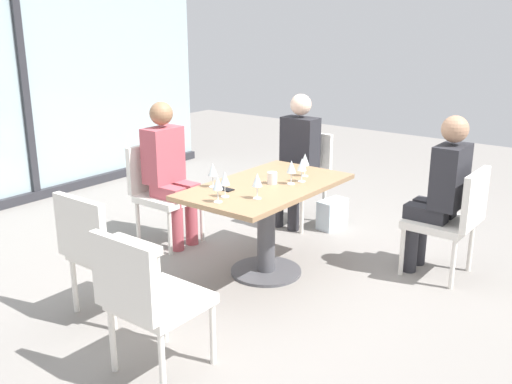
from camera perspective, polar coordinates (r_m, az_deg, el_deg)
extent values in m
plane|color=gray|center=(4.66, 0.99, -7.90)|extent=(12.00, 12.00, 0.00)
cube|color=#A1B7BC|center=(6.67, -22.03, 10.50)|extent=(5.00, 0.03, 2.70)
cube|color=#2D2D33|center=(6.65, -21.90, 10.50)|extent=(0.08, 0.06, 2.70)
cube|color=#2D2D33|center=(6.89, -20.73, -0.28)|extent=(5.00, 0.10, 0.10)
cube|color=#997551|center=(4.41, 1.03, 0.54)|extent=(1.35, 0.78, 0.04)
cylinder|color=#4C4C51|center=(4.52, 1.01, -3.90)|extent=(0.14, 0.14, 0.69)
cylinder|color=#4C4C51|center=(4.65, 0.99, -7.76)|extent=(0.56, 0.56, 0.02)
cube|color=silver|center=(5.61, 3.98, 0.99)|extent=(0.46, 0.46, 0.06)
cube|color=silver|center=(5.76, 5.41, 3.83)|extent=(0.05, 0.46, 0.42)
cylinder|color=silver|center=(5.63, 1.11, -1.31)|extent=(0.04, 0.04, 0.39)
cylinder|color=silver|center=(5.41, 4.52, -2.11)|extent=(0.04, 0.04, 0.39)
cylinder|color=silver|center=(5.94, 3.40, -0.35)|extent=(0.04, 0.04, 0.39)
cylinder|color=silver|center=(5.74, 6.70, -1.07)|extent=(0.04, 0.04, 0.39)
cube|color=silver|center=(5.17, -8.53, -0.56)|extent=(0.46, 0.46, 0.06)
cube|color=silver|center=(5.28, -10.54, 2.43)|extent=(0.46, 0.05, 0.42)
cylinder|color=silver|center=(4.97, -8.45, -4.00)|extent=(0.04, 0.04, 0.39)
cylinder|color=silver|center=(5.24, -5.33, -2.79)|extent=(0.04, 0.04, 0.39)
cylinder|color=silver|center=(5.25, -11.51, -3.01)|extent=(0.04, 0.04, 0.39)
cylinder|color=silver|center=(5.51, -8.40, -1.92)|extent=(0.04, 0.04, 0.39)
cube|color=silver|center=(4.71, 17.54, -2.90)|extent=(0.46, 0.46, 0.06)
cube|color=silver|center=(4.57, 20.73, -0.67)|extent=(0.46, 0.05, 0.42)
cylinder|color=silver|center=(5.03, 15.98, -4.25)|extent=(0.04, 0.04, 0.39)
cylinder|color=silver|center=(4.68, 14.14, -5.70)|extent=(0.04, 0.04, 0.39)
cylinder|color=silver|center=(4.91, 20.31, -5.18)|extent=(0.04, 0.04, 0.39)
cylinder|color=silver|center=(4.56, 18.76, -6.75)|extent=(0.04, 0.04, 0.39)
cube|color=silver|center=(4.05, -13.71, -5.84)|extent=(0.46, 0.46, 0.06)
cube|color=silver|center=(3.83, -16.85, -3.59)|extent=(0.05, 0.46, 0.42)
cylinder|color=silver|center=(4.12, -9.54, -8.61)|extent=(0.04, 0.04, 0.39)
cylinder|color=silver|center=(4.40, -13.15, -7.13)|extent=(0.04, 0.04, 0.39)
cylinder|color=silver|center=(3.89, -13.89, -10.50)|extent=(0.04, 0.04, 0.39)
cylinder|color=silver|center=(4.18, -17.39, -8.77)|extent=(0.04, 0.04, 0.39)
cube|color=silver|center=(3.35, -9.27, -10.56)|extent=(0.46, 0.46, 0.06)
cube|color=silver|center=(3.10, -12.86, -8.20)|extent=(0.05, 0.46, 0.42)
cylinder|color=silver|center=(3.46, -4.27, -13.69)|extent=(0.04, 0.04, 0.39)
cylinder|color=silver|center=(3.70, -9.00, -11.65)|extent=(0.04, 0.04, 0.39)
cylinder|color=silver|center=(3.22, -9.20, -16.44)|extent=(0.04, 0.04, 0.39)
cylinder|color=silver|center=(3.48, -13.89, -13.97)|extent=(0.04, 0.04, 0.39)
cylinder|color=#28282D|center=(5.58, 2.17, -1.17)|extent=(0.11, 0.11, 0.45)
cube|color=#28282D|center=(5.57, 2.77, 1.81)|extent=(0.32, 0.13, 0.11)
cylinder|color=#28282D|center=(5.48, 3.70, -1.52)|extent=(0.11, 0.11, 0.45)
cube|color=#28282D|center=(5.48, 4.32, 1.51)|extent=(0.32, 0.13, 0.11)
cube|color=#28282D|center=(5.56, 4.34, 4.87)|extent=(0.20, 0.34, 0.48)
sphere|color=beige|center=(5.50, 4.43, 8.55)|extent=(0.20, 0.20, 0.20)
cylinder|color=#B24C56|center=(5.05, -7.76, -3.27)|extent=(0.11, 0.11, 0.45)
cube|color=#B24C56|center=(5.03, -8.66, -0.04)|extent=(0.13, 0.32, 0.11)
cylinder|color=#B24C56|center=(5.17, -6.36, -2.74)|extent=(0.11, 0.11, 0.45)
cube|color=#B24C56|center=(5.15, -7.23, 0.42)|extent=(0.13, 0.32, 0.11)
cube|color=#B24C56|center=(5.10, -9.11, 3.62)|extent=(0.34, 0.20, 0.48)
sphere|color=#936B4C|center=(5.03, -9.29, 7.61)|extent=(0.20, 0.20, 0.20)
cylinder|color=#28282D|center=(4.91, 15.79, -4.36)|extent=(0.11, 0.11, 0.45)
cube|color=#28282D|center=(4.79, 17.11, -1.47)|extent=(0.13, 0.32, 0.11)
cylinder|color=#28282D|center=(4.76, 14.96, -5.01)|extent=(0.11, 0.11, 0.45)
cube|color=#28282D|center=(4.63, 16.31, -2.03)|extent=(0.13, 0.32, 0.11)
cube|color=#28282D|center=(4.59, 18.53, 1.45)|extent=(0.34, 0.20, 0.48)
sphere|color=tan|center=(4.51, 18.96, 5.86)|extent=(0.20, 0.20, 0.20)
cylinder|color=silver|center=(4.10, -3.06, -0.45)|extent=(0.06, 0.06, 0.00)
cylinder|color=silver|center=(4.08, -3.07, 0.15)|extent=(0.01, 0.01, 0.08)
cone|color=silver|center=(4.06, -3.09, 1.37)|extent=(0.07, 0.07, 0.09)
cylinder|color=silver|center=(4.48, 4.49, 1.05)|extent=(0.06, 0.06, 0.00)
cylinder|color=silver|center=(4.47, 4.50, 1.61)|extent=(0.01, 0.01, 0.08)
cone|color=silver|center=(4.45, 4.53, 2.73)|extent=(0.07, 0.07, 0.09)
cylinder|color=silver|center=(4.34, -4.24, 0.51)|extent=(0.06, 0.06, 0.00)
cylinder|color=silver|center=(4.33, -4.25, 1.09)|extent=(0.01, 0.01, 0.08)
cone|color=silver|center=(4.30, -4.28, 2.24)|extent=(0.07, 0.07, 0.09)
cylinder|color=silver|center=(4.64, 4.79, 1.59)|extent=(0.06, 0.06, 0.00)
cylinder|color=silver|center=(4.63, 4.80, 2.13)|extent=(0.01, 0.01, 0.08)
cone|color=silver|center=(4.61, 4.83, 3.21)|extent=(0.07, 0.07, 0.09)
cylinder|color=silver|center=(4.05, 0.12, -0.61)|extent=(0.06, 0.06, 0.00)
cylinder|color=silver|center=(4.04, 0.12, -0.01)|extent=(0.01, 0.01, 0.08)
cone|color=silver|center=(4.02, 0.12, 1.22)|extent=(0.07, 0.07, 0.09)
cylinder|color=silver|center=(3.98, -3.72, -0.98)|extent=(0.06, 0.06, 0.00)
cylinder|color=silver|center=(3.97, -3.73, -0.36)|extent=(0.01, 0.01, 0.08)
cone|color=silver|center=(3.94, -3.75, 0.89)|extent=(0.07, 0.07, 0.09)
cylinder|color=silver|center=(4.41, 3.46, 0.81)|extent=(0.06, 0.06, 0.00)
cylinder|color=silver|center=(4.40, 3.47, 1.38)|extent=(0.01, 0.01, 0.08)
cone|color=silver|center=(4.38, 3.49, 2.51)|extent=(0.07, 0.07, 0.09)
cylinder|color=white|center=(4.41, 1.60, 1.38)|extent=(0.08, 0.08, 0.09)
cube|color=black|center=(4.27, -3.13, 0.30)|extent=(0.08, 0.15, 0.01)
cube|color=silver|center=(5.60, 7.50, -2.14)|extent=(0.32, 0.20, 0.28)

